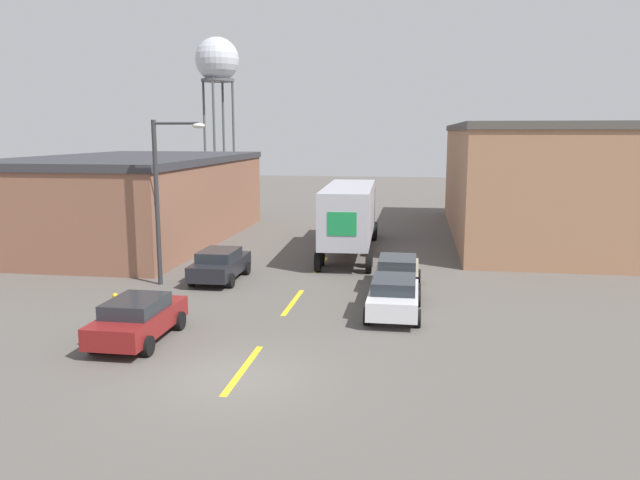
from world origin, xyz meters
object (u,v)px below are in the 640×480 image
at_px(fire_hydrant, 116,306).
at_px(water_tower, 217,62).
at_px(parked_car_left_far, 220,264).
at_px(semi_truck, 351,212).
at_px(parked_car_left_near, 138,318).
at_px(street_lamp, 163,190).
at_px(parked_car_right_near, 394,295).
at_px(parked_car_right_mid, 397,272).

bearing_deg(fire_hydrant, water_tower, 103.89).
bearing_deg(parked_car_left_far, semi_truck, 56.63).
bearing_deg(parked_car_left_near, semi_truck, 72.51).
height_order(parked_car_left_far, street_lamp, street_lamp).
bearing_deg(parked_car_right_near, fire_hydrant, -168.26).
xyz_separation_m(semi_truck, parked_car_right_near, (2.90, -12.13, -1.52)).
distance_m(parked_car_left_far, parked_car_right_mid, 8.05).
relative_size(parked_car_right_mid, fire_hydrant, 4.28).
bearing_deg(parked_car_right_mid, water_tower, 116.31).
bearing_deg(fire_hydrant, parked_car_right_mid, 30.94).
bearing_deg(water_tower, parked_car_left_far, -72.12).
bearing_deg(parked_car_left_near, parked_car_right_near, 27.33).
bearing_deg(fire_hydrant, parked_car_left_near, -48.75).
relative_size(semi_truck, parked_car_right_mid, 3.01).
xyz_separation_m(semi_truck, parked_car_left_near, (-5.13, -16.29, -1.52)).
xyz_separation_m(water_tower, street_lamp, (12.54, -46.54, -10.51)).
xyz_separation_m(parked_car_right_mid, fire_hydrant, (-9.88, -5.92, -0.27)).
height_order(semi_truck, parked_car_left_near, semi_truck).
distance_m(parked_car_right_near, fire_hydrant, 10.09).
distance_m(semi_truck, fire_hydrant, 15.91).
xyz_separation_m(semi_truck, parked_car_left_far, (-5.13, -7.79, -1.52)).
bearing_deg(parked_car_right_near, semi_truck, 103.46).
xyz_separation_m(parked_car_left_near, street_lamp, (-2.11, 7.36, 3.45)).
bearing_deg(parked_car_left_far, parked_car_right_mid, -3.33).
xyz_separation_m(parked_car_left_near, water_tower, (-14.65, 53.91, 13.96)).
relative_size(parked_car_left_far, parked_car_right_near, 1.00).
xyz_separation_m(parked_car_left_far, parked_car_right_mid, (8.04, -0.47, 0.00)).
height_order(street_lamp, fire_hydrant, street_lamp).
bearing_deg(parked_car_right_mid, semi_truck, 109.36).
distance_m(parked_car_left_near, water_tower, 57.58).
relative_size(parked_car_left_near, parked_car_right_mid, 1.00).
bearing_deg(semi_truck, fire_hydrant, -118.46).
height_order(parked_car_left_far, parked_car_right_near, same).
relative_size(parked_car_right_mid, street_lamp, 0.58).
xyz_separation_m(parked_car_right_near, street_lamp, (-10.14, 3.21, 3.45)).
relative_size(semi_truck, parked_car_left_far, 3.01).
xyz_separation_m(parked_car_left_far, parked_car_right_near, (8.04, -4.34, 0.00)).
bearing_deg(parked_car_left_far, water_tower, 107.88).
bearing_deg(street_lamp, fire_hydrant, -87.10).
distance_m(parked_car_right_mid, water_tower, 53.06).
bearing_deg(semi_truck, water_tower, 115.47).
distance_m(semi_truck, water_tower, 44.29).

